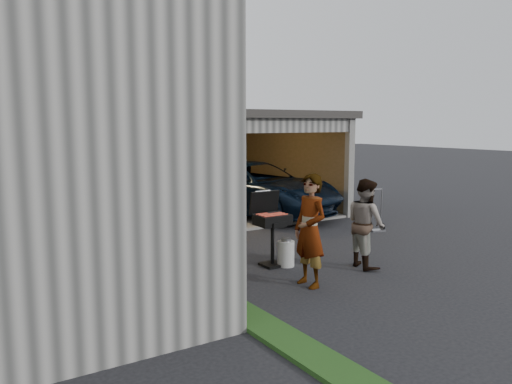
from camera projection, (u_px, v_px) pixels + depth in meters
ground at (323, 271)px, 8.76m from camera, size 80.00×80.00×0.00m
groundcover_strip at (243, 313)px, 6.72m from camera, size 0.50×8.00×0.06m
garage at (193, 148)px, 14.58m from camera, size 6.80×6.30×2.90m
minivan at (254, 190)px, 13.99m from camera, size 3.82×5.67×1.44m
woman at (310, 231)px, 7.84m from camera, size 0.44×0.66×1.80m
man at (366, 223)px, 8.91m from camera, size 0.75×0.88×1.60m
bbq_grill at (272, 222)px, 8.99m from camera, size 0.60×0.53×1.35m
propane_tank at (286, 254)px, 9.03m from camera, size 0.33×0.33×0.46m
plywood_panel at (176, 248)px, 8.28m from camera, size 0.26×0.94×1.03m
hand_truck at (376, 223)px, 12.03m from camera, size 0.46×0.41×1.02m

